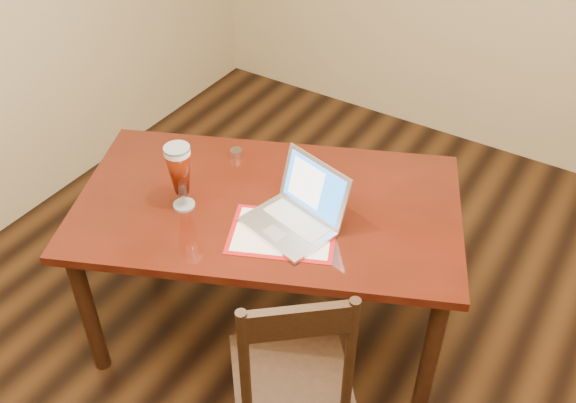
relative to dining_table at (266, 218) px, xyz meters
The scene contains 3 objects.
room_shell 1.20m from the dining_table, 34.13° to the right, with size 4.51×5.01×2.71m.
dining_table is the anchor object (origin of this frame).
dining_chair 0.74m from the dining_table, 48.80° to the right, with size 0.62×0.62×1.07m.
Camera 1 is at (0.75, -1.47, 2.60)m, focal length 40.00 mm.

